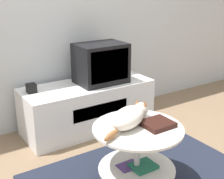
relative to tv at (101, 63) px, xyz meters
The scene contains 9 objects.
ground_plane 1.28m from the tv, 104.28° to the right, with size 12.00×12.00×0.00m, color #7F664C.
wall_back 0.76m from the tv, 124.75° to the left, with size 8.00×0.05×2.60m.
rug 1.28m from the tv, 104.28° to the right, with size 1.71×1.16×0.02m.
tv_stand 0.48m from the tv, behind, with size 1.37×0.55×0.49m.
tv is the anchor object (origin of this frame).
speaker 0.75m from the tv, behind, with size 0.09×0.09×0.09m.
coffee_table 1.19m from the tv, 107.38° to the right, with size 0.67×0.67×0.48m.
dvd_box 1.17m from the tv, 100.26° to the right, with size 0.22×0.20×0.04m.
cat 1.09m from the tv, 110.13° to the right, with size 0.54×0.32×0.14m.
Camera 1 is at (-1.36, -1.66, 1.51)m, focal length 50.00 mm.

